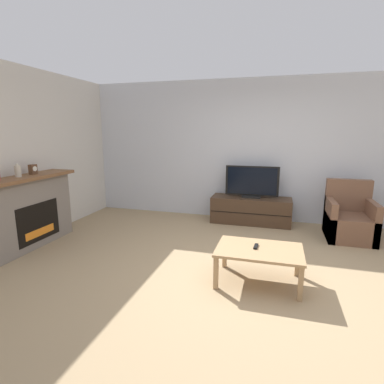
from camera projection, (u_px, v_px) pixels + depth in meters
ground_plane at (246, 275)px, 3.67m from camera, size 24.00×24.00×0.00m
wall_back at (262, 151)px, 5.73m from camera, size 12.00×0.06×2.70m
wall_left at (7, 158)px, 4.33m from camera, size 0.06×12.00×2.70m
fireplace at (28, 211)px, 4.49m from camera, size 0.47×1.57×1.09m
mantel_vase_centre_left at (18, 171)px, 4.25m from camera, size 0.09×0.09×0.19m
mantel_clock at (33, 169)px, 4.51m from camera, size 0.08×0.11×0.15m
tv_stand at (251, 210)px, 5.69m from camera, size 1.48×0.51×0.50m
tv at (252, 183)px, 5.58m from camera, size 0.98×0.18×0.59m
armchair at (349, 220)px, 4.87m from camera, size 0.70×0.76×0.94m
coffee_table at (259, 253)px, 3.43m from camera, size 0.97×0.65×0.41m
remote at (256, 246)px, 3.46m from camera, size 0.05×0.15×0.02m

